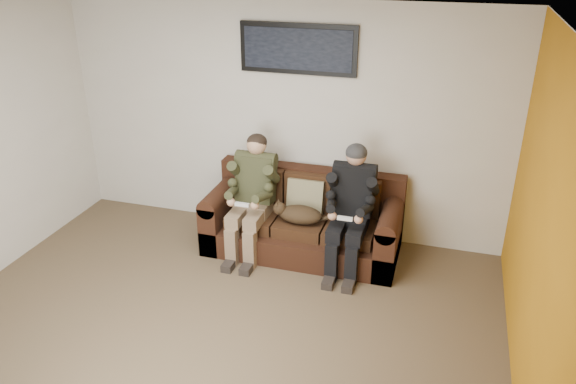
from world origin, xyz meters
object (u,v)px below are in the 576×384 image
(sofa, at_px, (304,221))
(cat, at_px, (299,214))
(person_right, at_px, (351,202))
(framed_poster, at_px, (298,49))
(person_left, at_px, (252,190))

(sofa, bearing_deg, cat, -91.88)
(person_right, distance_m, framed_poster, 1.67)
(person_left, bearing_deg, person_right, 0.02)
(person_left, xyz_separation_m, cat, (0.53, -0.04, -0.19))
(person_left, relative_size, framed_poster, 1.02)
(sofa, bearing_deg, framed_poster, 117.03)
(person_left, bearing_deg, sofa, 17.98)
(person_right, bearing_deg, cat, -175.32)
(person_right, xyz_separation_m, cat, (-0.54, -0.04, -0.20))
(sofa, relative_size, person_left, 1.63)
(person_right, height_order, cat, person_right)
(sofa, xyz_separation_m, framed_poster, (-0.20, 0.39, 1.78))
(sofa, distance_m, person_left, 0.68)
(person_left, bearing_deg, framed_poster, 59.53)
(sofa, height_order, framed_poster, framed_poster)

